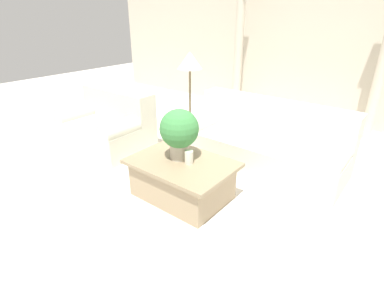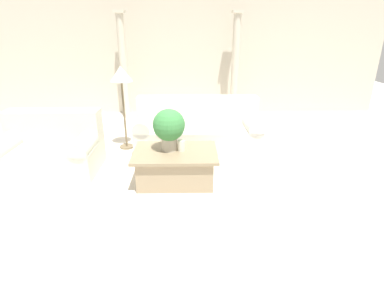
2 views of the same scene
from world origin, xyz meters
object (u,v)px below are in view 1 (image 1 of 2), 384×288
Objects in this scene: potted_plant at (179,131)px; floor_lamp at (190,67)px; sofa_long at (265,141)px; loveseat at (108,124)px; coffee_table at (182,179)px.

potted_plant is 0.40× the size of floor_lamp.
sofa_long is 1.42m from potted_plant.
loveseat reaches higher than coffee_table.
floor_lamp is at bearing 42.97° from loveseat.
sofa_long is 1.54× the size of loveseat.
potted_plant reaches higher than sofa_long.
potted_plant is (-0.08, 0.05, 0.55)m from coffee_table.
floor_lamp reaches higher than potted_plant.
sofa_long is 3.79× the size of potted_plant.
potted_plant is at bearing -55.53° from floor_lamp.
floor_lamp reaches higher than loveseat.
potted_plant reaches higher than coffee_table.
loveseat is 1.92m from coffee_table.
coffee_table is at bearing -105.10° from sofa_long.
coffee_table is at bearing -34.81° from potted_plant.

